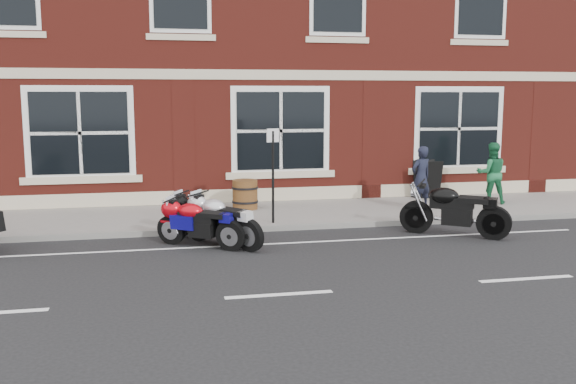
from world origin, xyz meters
The scene contains 13 objects.
ground centered at (0.00, 0.00, 0.00)m, with size 80.00×80.00×0.00m, color black.
sidewalk centered at (0.00, 3.00, 0.06)m, with size 30.00×3.00×0.12m, color slate.
kerb centered at (0.00, 1.42, 0.06)m, with size 30.00×0.16×0.12m, color slate.
pub_building centered at (0.00, 10.50, 6.00)m, with size 24.00×12.00×12.00m, color maroon.
moto_sport_red centered at (-0.93, 0.23, 0.49)m, with size 1.61×1.21×0.86m.
moto_sport_black centered at (-0.79, 0.79, 0.50)m, with size 1.48×1.40×0.86m.
moto_sport_silver centered at (-0.48, 0.27, 0.52)m, with size 1.36×1.66×0.91m.
moto_naked_black centered at (4.26, 0.16, 0.59)m, with size 1.92×1.44×1.02m.
pedestrian_left centered at (4.62, 2.65, 0.89)m, with size 0.56×0.37×1.54m, color black.
pedestrian_right centered at (6.72, 3.04, 0.91)m, with size 0.76×0.60×1.57m, color #1C643A.
a_board_sign centered at (5.49, 4.20, 0.64)m, with size 0.62×0.41×1.04m, color black, non-canonical shape.
barrel_planter centered at (0.41, 3.52, 0.48)m, with size 0.64×0.64×0.71m.
parking_sign centered at (0.77, 1.68, 1.31)m, with size 0.28×0.11×2.06m.
Camera 1 is at (-1.71, -11.88, 2.89)m, focal length 40.00 mm.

